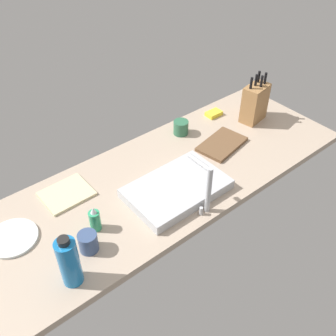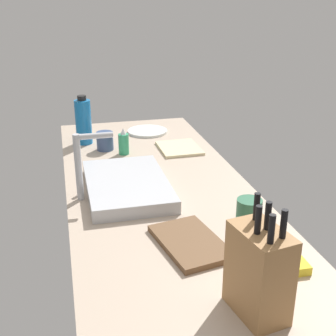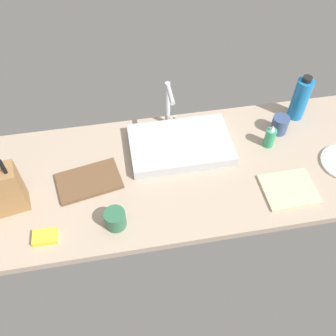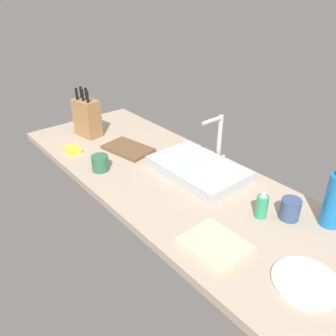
{
  "view_description": "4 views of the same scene",
  "coord_description": "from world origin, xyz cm",
  "px_view_note": "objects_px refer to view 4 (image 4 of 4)",
  "views": [
    {
      "loc": [
        87.49,
        108.61,
        126.72
      ],
      "look_at": [
        0.05,
        1.41,
        9.06
      ],
      "focal_mm": 41.72,
      "sensor_mm": 36.0,
      "label": 1
    },
    {
      "loc": [
        -145.15,
        32.75,
        73.05
      ],
      "look_at": [
        7.08,
        -4.12,
        9.73
      ],
      "focal_mm": 48.19,
      "sensor_mm": 36.0,
      "label": 2
    },
    {
      "loc": [
        -21.04,
        -96.88,
        127.98
      ],
      "look_at": [
        -4.4,
        -2.16,
        8.55
      ],
      "focal_mm": 39.75,
      "sensor_mm": 36.0,
      "label": 3
    },
    {
      "loc": [
        100.03,
        -86.5,
        84.13
      ],
      "look_at": [
        -2.02,
        -1.57,
        8.53
      ],
      "focal_mm": 35.86,
      "sensor_mm": 36.0,
      "label": 4
    }
  ],
  "objects_px": {
    "cutting_board": "(128,149)",
    "dish_sponge": "(73,150)",
    "knife_block": "(87,118)",
    "dish_towel": "(215,244)",
    "soap_bottle": "(262,205)",
    "water_bottle": "(335,200)",
    "faucet": "(218,135)",
    "dinner_plate": "(306,282)",
    "ceramic_cup": "(100,163)",
    "coffee_mug": "(290,209)",
    "sink_basin": "(198,168)"
  },
  "relations": [
    {
      "from": "ceramic_cup",
      "to": "water_bottle",
      "type": "bearing_deg",
      "value": 26.64
    },
    {
      "from": "water_bottle",
      "to": "dish_towel",
      "type": "height_order",
      "value": "water_bottle"
    },
    {
      "from": "faucet",
      "to": "dish_sponge",
      "type": "xyz_separation_m",
      "value": [
        -0.56,
        -0.51,
        -0.13
      ]
    },
    {
      "from": "water_bottle",
      "to": "dinner_plate",
      "type": "distance_m",
      "value": 0.35
    },
    {
      "from": "cutting_board",
      "to": "faucet",
      "type": "bearing_deg",
      "value": 35.57
    },
    {
      "from": "dish_sponge",
      "to": "sink_basin",
      "type": "bearing_deg",
      "value": 31.46
    },
    {
      "from": "sink_basin",
      "to": "knife_block",
      "type": "bearing_deg",
      "value": -165.55
    },
    {
      "from": "soap_bottle",
      "to": "coffee_mug",
      "type": "bearing_deg",
      "value": 44.56
    },
    {
      "from": "sink_basin",
      "to": "ceramic_cup",
      "type": "xyz_separation_m",
      "value": [
        -0.32,
        -0.34,
        0.01
      ]
    },
    {
      "from": "faucet",
      "to": "coffee_mug",
      "type": "height_order",
      "value": "faucet"
    },
    {
      "from": "water_bottle",
      "to": "coffee_mug",
      "type": "height_order",
      "value": "water_bottle"
    },
    {
      "from": "faucet",
      "to": "dinner_plate",
      "type": "distance_m",
      "value": 0.81
    },
    {
      "from": "dinner_plate",
      "to": "dish_sponge",
      "type": "bearing_deg",
      "value": -173.46
    },
    {
      "from": "faucet",
      "to": "dinner_plate",
      "type": "xyz_separation_m",
      "value": [
        0.71,
        -0.36,
        -0.14
      ]
    },
    {
      "from": "dish_towel",
      "to": "ceramic_cup",
      "type": "distance_m",
      "value": 0.71
    },
    {
      "from": "soap_bottle",
      "to": "dish_towel",
      "type": "height_order",
      "value": "soap_bottle"
    },
    {
      "from": "cutting_board",
      "to": "water_bottle",
      "type": "bearing_deg",
      "value": 13.24
    },
    {
      "from": "sink_basin",
      "to": "water_bottle",
      "type": "height_order",
      "value": "water_bottle"
    },
    {
      "from": "coffee_mug",
      "to": "ceramic_cup",
      "type": "xyz_separation_m",
      "value": [
        -0.79,
        -0.37,
        -0.0
      ]
    },
    {
      "from": "dinner_plate",
      "to": "ceramic_cup",
      "type": "bearing_deg",
      "value": -172.63
    },
    {
      "from": "soap_bottle",
      "to": "dish_sponge",
      "type": "bearing_deg",
      "value": -162.43
    },
    {
      "from": "dish_sponge",
      "to": "dinner_plate",
      "type": "bearing_deg",
      "value": 6.54
    },
    {
      "from": "dish_towel",
      "to": "sink_basin",
      "type": "bearing_deg",
      "value": 142.47
    },
    {
      "from": "soap_bottle",
      "to": "faucet",
      "type": "bearing_deg",
      "value": 154.54
    },
    {
      "from": "cutting_board",
      "to": "dish_sponge",
      "type": "xyz_separation_m",
      "value": [
        -0.17,
        -0.23,
        0.0
      ]
    },
    {
      "from": "water_bottle",
      "to": "dish_sponge",
      "type": "xyz_separation_m",
      "value": [
        -1.17,
        -0.47,
        -0.1
      ]
    },
    {
      "from": "soap_bottle",
      "to": "water_bottle",
      "type": "bearing_deg",
      "value": 39.76
    },
    {
      "from": "water_bottle",
      "to": "dish_towel",
      "type": "relative_size",
      "value": 1.08
    },
    {
      "from": "sink_basin",
      "to": "faucet",
      "type": "relative_size",
      "value": 1.88
    },
    {
      "from": "cutting_board",
      "to": "ceramic_cup",
      "type": "height_order",
      "value": "ceramic_cup"
    },
    {
      "from": "knife_block",
      "to": "water_bottle",
      "type": "relative_size",
      "value": 1.21
    },
    {
      "from": "knife_block",
      "to": "dish_towel",
      "type": "distance_m",
      "value": 1.13
    },
    {
      "from": "dinner_plate",
      "to": "ceramic_cup",
      "type": "distance_m",
      "value": 1.01
    },
    {
      "from": "cutting_board",
      "to": "dish_sponge",
      "type": "relative_size",
      "value": 2.86
    },
    {
      "from": "soap_bottle",
      "to": "ceramic_cup",
      "type": "xyz_separation_m",
      "value": [
        -0.71,
        -0.29,
        -0.01
      ]
    },
    {
      "from": "faucet",
      "to": "soap_bottle",
      "type": "xyz_separation_m",
      "value": [
        0.42,
        -0.2,
        -0.09
      ]
    },
    {
      "from": "faucet",
      "to": "coffee_mug",
      "type": "bearing_deg",
      "value": -14.18
    },
    {
      "from": "sink_basin",
      "to": "ceramic_cup",
      "type": "bearing_deg",
      "value": -132.98
    },
    {
      "from": "knife_block",
      "to": "dish_towel",
      "type": "height_order",
      "value": "knife_block"
    },
    {
      "from": "knife_block",
      "to": "dish_towel",
      "type": "relative_size",
      "value": 1.3
    },
    {
      "from": "knife_block",
      "to": "soap_bottle",
      "type": "relative_size",
      "value": 2.31
    },
    {
      "from": "dinner_plate",
      "to": "faucet",
      "type": "bearing_deg",
      "value": 152.84
    },
    {
      "from": "faucet",
      "to": "dish_towel",
      "type": "xyz_separation_m",
      "value": [
        0.42,
        -0.46,
        -0.14
      ]
    },
    {
      "from": "cutting_board",
      "to": "coffee_mug",
      "type": "distance_m",
      "value": 0.89
    },
    {
      "from": "sink_basin",
      "to": "dish_sponge",
      "type": "distance_m",
      "value": 0.68
    },
    {
      "from": "knife_block",
      "to": "cutting_board",
      "type": "relative_size",
      "value": 1.08
    },
    {
      "from": "soap_bottle",
      "to": "dinner_plate",
      "type": "xyz_separation_m",
      "value": [
        0.29,
        -0.16,
        -0.05
      ]
    },
    {
      "from": "cutting_board",
      "to": "dish_towel",
      "type": "bearing_deg",
      "value": -12.65
    },
    {
      "from": "coffee_mug",
      "to": "soap_bottle",
      "type": "bearing_deg",
      "value": -135.44
    },
    {
      "from": "dinner_plate",
      "to": "sink_basin",
      "type": "bearing_deg",
      "value": 162.85
    }
  ]
}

